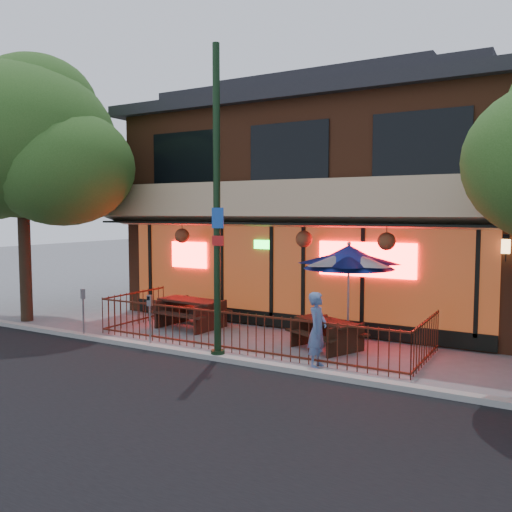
% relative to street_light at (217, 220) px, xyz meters
% --- Properties ---
extents(ground, '(80.00, 80.00, 0.00)m').
position_rel_street_light_xyz_m(ground, '(-0.00, 0.40, -3.15)').
color(ground, gray).
rests_on(ground, ground).
extents(curb, '(80.00, 0.25, 0.12)m').
position_rel_street_light_xyz_m(curb, '(-0.00, -0.10, -3.09)').
color(curb, '#999993').
rests_on(curb, ground).
extents(restaurant_building, '(12.96, 9.49, 8.05)m').
position_rel_street_light_xyz_m(restaurant_building, '(-0.00, 7.51, 0.98)').
color(restaurant_building, brown).
rests_on(restaurant_building, ground).
extents(patio_fence, '(8.44, 2.62, 1.00)m').
position_rel_street_light_xyz_m(patio_fence, '(-0.00, 0.91, -2.52)').
color(patio_fence, '#491B0F').
rests_on(patio_fence, ground).
extents(street_light, '(0.43, 0.32, 7.00)m').
position_rel_street_light_xyz_m(street_light, '(0.00, 0.00, 0.00)').
color(street_light, black).
rests_on(street_light, ground).
extents(street_tree_left, '(5.60, 5.60, 8.05)m').
position_rel_street_light_xyz_m(street_tree_left, '(-7.46, 0.79, 2.52)').
color(street_tree_left, '#302318').
rests_on(street_tree_left, ground).
extents(picnic_table_left, '(2.05, 1.64, 0.82)m').
position_rel_street_light_xyz_m(picnic_table_left, '(-2.53, 2.40, -2.61)').
color(picnic_table_left, '#321A12').
rests_on(picnic_table_left, ground).
extents(picnic_table_right, '(2.04, 1.85, 0.71)m').
position_rel_street_light_xyz_m(picnic_table_right, '(1.81, 2.07, -2.68)').
color(picnic_table_right, black).
rests_on(picnic_table_right, ground).
extents(patio_umbrella, '(2.27, 2.27, 2.59)m').
position_rel_street_light_xyz_m(patio_umbrella, '(2.08, 2.80, -0.94)').
color(patio_umbrella, gray).
rests_on(patio_umbrella, ground).
extents(pedestrian, '(0.42, 0.62, 1.63)m').
position_rel_street_light_xyz_m(pedestrian, '(2.23, 0.50, -2.33)').
color(pedestrian, '#4F6B9F').
rests_on(pedestrian, ground).
extents(parking_meter_near, '(0.13, 0.12, 1.31)m').
position_rel_street_light_xyz_m(parking_meter_near, '(-1.99, 0.00, -2.26)').
color(parking_meter_near, gray).
rests_on(parking_meter_near, ground).
extents(parking_meter_far, '(0.15, 0.14, 1.32)m').
position_rel_street_light_xyz_m(parking_meter_far, '(-4.20, -0.08, -2.26)').
color(parking_meter_far, gray).
rests_on(parking_meter_far, ground).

